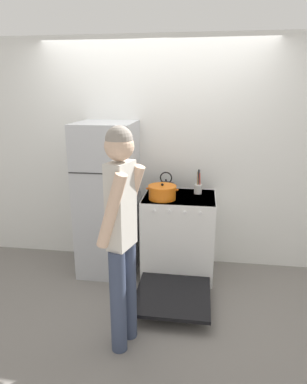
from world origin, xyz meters
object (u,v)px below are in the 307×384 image
(dutch_oven_pot, at_px, (162,192))
(tea_kettle, at_px, (166,186))
(stove_range, at_px, (178,237))
(utensil_jar, at_px, (198,188))
(refrigerator, at_px, (108,199))
(person, at_px, (122,229))

(dutch_oven_pot, bearing_deg, tea_kettle, 86.87)
(stove_range, relative_size, utensil_jar, 4.91)
(stove_range, xyz_separation_m, tea_kettle, (-0.16, 0.16, 0.52))
(refrigerator, bearing_deg, stove_range, -1.60)
(refrigerator, relative_size, dutch_oven_pot, 4.99)
(stove_range, bearing_deg, person, -106.63)
(refrigerator, distance_m, person, 1.27)
(dutch_oven_pot, xyz_separation_m, tea_kettle, (0.01, 0.24, -0.00))
(person, bearing_deg, dutch_oven_pot, 6.91)
(person, bearing_deg, refrigerator, 36.44)
(tea_kettle, bearing_deg, utensil_jar, 1.08)
(tea_kettle, distance_m, utensil_jar, 0.35)
(dutch_oven_pot, distance_m, utensil_jar, 0.44)
(dutch_oven_pot, height_order, person, person)
(stove_range, height_order, tea_kettle, tea_kettle)
(refrigerator, bearing_deg, utensil_jar, 8.50)
(dutch_oven_pot, relative_size, person, 0.19)
(stove_range, xyz_separation_m, dutch_oven_pot, (-0.17, -0.08, 0.53))
(person, bearing_deg, tea_kettle, 8.02)
(refrigerator, bearing_deg, dutch_oven_pot, -9.79)
(refrigerator, relative_size, tea_kettle, 7.14)
(tea_kettle, height_order, person, person)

